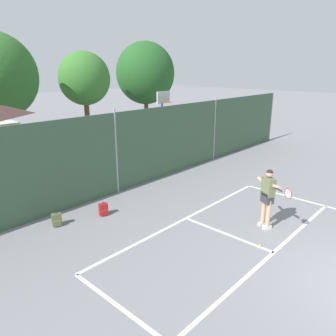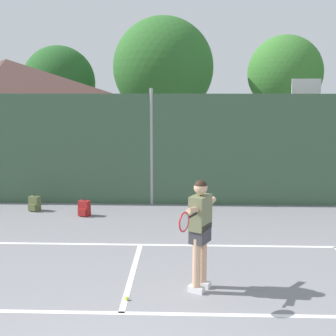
{
  "view_description": "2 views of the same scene",
  "coord_description": "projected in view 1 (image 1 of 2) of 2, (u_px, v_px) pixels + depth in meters",
  "views": [
    {
      "loc": [
        -7.49,
        -0.59,
        4.72
      ],
      "look_at": [
        0.2,
        6.48,
        1.47
      ],
      "focal_mm": 34.75,
      "sensor_mm": 36.0,
      "label": 1
    },
    {
      "loc": [
        0.92,
        -3.93,
        3.33
      ],
      "look_at": [
        0.58,
        5.75,
        1.62
      ],
      "focal_mm": 49.84,
      "sensor_mm": 36.0,
      "label": 2
    }
  ],
  "objects": [
    {
      "name": "tennis_player",
      "position": [
        268.0,
        193.0,
        9.7
      ],
      "size": [
        0.63,
        1.34,
        1.85
      ],
      "color": "silver",
      "rests_on": "ground"
    },
    {
      "name": "tennis_ball",
      "position": [
        260.0,
        245.0,
        8.93
      ],
      "size": [
        0.07,
        0.07,
        0.07
      ],
      "primitive_type": "sphere",
      "color": "#CCE033",
      "rests_on": "ground"
    },
    {
      "name": "treeline_backdrop",
      "position": [
        27.0,
        79.0,
        19.76
      ],
      "size": [
        27.63,
        4.52,
        6.74
      ],
      "color": "brown",
      "rests_on": "ground"
    },
    {
      "name": "basketball_hoop",
      "position": [
        163.0,
        116.0,
        16.79
      ],
      "size": [
        0.9,
        0.67,
        3.55
      ],
      "color": "#284CB2",
      "rests_on": "ground"
    },
    {
      "name": "backpack_red",
      "position": [
        104.0,
        210.0,
        10.78
      ],
      "size": [
        0.32,
        0.31,
        0.46
      ],
      "color": "maroon",
      "rests_on": "ground"
    },
    {
      "name": "chainlink_fence",
      "position": [
        116.0,
        154.0,
        12.4
      ],
      "size": [
        26.09,
        0.09,
        3.27
      ],
      "color": "#38563D",
      "rests_on": "ground"
    },
    {
      "name": "backpack_olive",
      "position": [
        57.0,
        220.0,
        10.05
      ],
      "size": [
        0.32,
        0.31,
        0.46
      ],
      "color": "#566038",
      "rests_on": "ground"
    }
  ]
}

